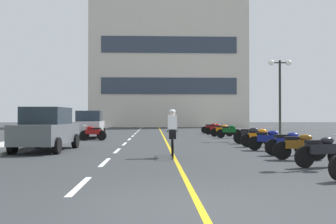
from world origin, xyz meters
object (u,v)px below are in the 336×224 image
object	(u,v)px
motorcycle_8	(229,131)
cyclist_rider	(172,132)
motorcycle_9	(222,130)
motorcycle_6	(250,135)
motorcycle_2	(300,146)
motorcycle_11	(211,128)
motorcycle_5	(258,137)
street_lamp_mid	(280,80)
motorcycle_10	(215,129)
motorcycle_1	(322,150)
motorcycle_7	(93,133)
motorcycle_3	(288,143)
parked_car_near	(47,129)
motorcycle_4	(268,139)
parked_car_mid	(89,124)

from	to	relation	value
motorcycle_8	cyclist_rider	bearing A→B (deg)	-110.69
motorcycle_9	cyclist_rider	bearing A→B (deg)	-107.40
motorcycle_6	motorcycle_2	bearing A→B (deg)	-92.02
motorcycle_11	motorcycle_5	bearing A→B (deg)	-90.02
cyclist_rider	motorcycle_5	bearing A→B (deg)	45.22
street_lamp_mid	motorcycle_10	distance (m)	8.16
street_lamp_mid	motorcycle_1	size ratio (longest dim) A/B	2.90
street_lamp_mid	motorcycle_11	xyz separation A→B (m)	(-2.89, 9.09, -3.22)
motorcycle_5	cyclist_rider	xyz separation A→B (m)	(-4.30, -4.33, 0.41)
motorcycle_7	motorcycle_11	xyz separation A→B (m)	(8.63, 9.33, 0.00)
motorcycle_7	motorcycle_11	size ratio (longest dim) A/B	0.98
motorcycle_7	motorcycle_3	bearing A→B (deg)	-46.66
cyclist_rider	motorcycle_3	bearing A→B (deg)	5.50
motorcycle_3	motorcycle_5	bearing A→B (deg)	89.83
street_lamp_mid	motorcycle_2	world-z (taller)	street_lamp_mid
parked_car_near	motorcycle_4	world-z (taller)	parked_car_near
motorcycle_1	motorcycle_2	world-z (taller)	same
parked_car_near	motorcycle_4	xyz separation A→B (m)	(9.31, -0.27, -0.44)
street_lamp_mid	motorcycle_8	distance (m)	4.66
motorcycle_1	motorcycle_2	distance (m)	1.74
motorcycle_1	motorcycle_10	bearing A→B (deg)	89.44
motorcycle_3	motorcycle_4	distance (m)	1.98
motorcycle_4	motorcycle_5	world-z (taller)	same
motorcycle_9	cyclist_rider	xyz separation A→B (m)	(-4.28, -13.67, 0.41)
parked_car_near	motorcycle_2	bearing A→B (deg)	-21.75
motorcycle_5	motorcycle_7	xyz separation A→B (m)	(-8.62, 5.20, 0.00)
motorcycle_7	cyclist_rider	bearing A→B (deg)	-65.62
motorcycle_3	motorcycle_6	bearing A→B (deg)	88.80
motorcycle_5	cyclist_rider	world-z (taller)	cyclist_rider
motorcycle_6	motorcycle_7	distance (m)	9.30
motorcycle_5	motorcycle_11	distance (m)	14.53
motorcycle_1	motorcycle_10	size ratio (longest dim) A/B	0.98
motorcycle_10	cyclist_rider	bearing A→B (deg)	-104.40
motorcycle_5	motorcycle_4	bearing A→B (deg)	-93.77
parked_car_mid	motorcycle_10	bearing A→B (deg)	25.56
motorcycle_7	motorcycle_11	bearing A→B (deg)	47.25
motorcycle_2	motorcycle_6	bearing A→B (deg)	87.98
motorcycle_4	motorcycle_7	distance (m)	11.10
motorcycle_2	motorcycle_8	world-z (taller)	same
motorcycle_6	motorcycle_8	xyz separation A→B (m)	(-0.01, 5.32, 0.00)
parked_car_near	motorcycle_3	xyz separation A→B (m)	(9.42, -2.24, -0.44)
motorcycle_1	motorcycle_4	xyz separation A→B (m)	(0.08, 5.18, 0.00)
parked_car_mid	motorcycle_9	world-z (taller)	parked_car_mid
motorcycle_1	motorcycle_11	size ratio (longest dim) A/B	0.98
motorcycle_4	motorcycle_10	world-z (taller)	same
motorcycle_5	motorcycle_6	size ratio (longest dim) A/B	1.01
motorcycle_11	cyclist_rider	distance (m)	19.36
motorcycle_6	motorcycle_10	distance (m)	10.34
motorcycle_5	cyclist_rider	size ratio (longest dim) A/B	0.96
parked_car_mid	motorcycle_9	bearing A→B (deg)	8.70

